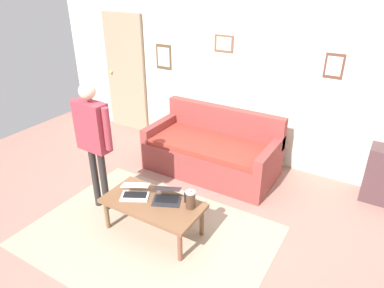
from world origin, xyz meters
TOP-DOWN VIEW (x-y plane):
  - ground_plane at (0.00, 0.00)m, footprint 7.68×7.68m
  - area_rug at (0.09, 0.14)m, footprint 2.62×1.90m
  - back_wall at (0.00, -2.20)m, footprint 7.04×0.11m
  - interior_door at (2.24, -2.11)m, footprint 0.82×0.09m
  - couch at (0.16, -1.49)m, footprint 1.85×0.91m
  - coffee_table at (0.09, 0.04)m, footprint 1.10×0.56m
  - laptop_left at (-0.02, -0.07)m, footprint 0.39×0.38m
  - laptop_center at (0.33, 0.04)m, footprint 0.39×0.38m
  - french_press at (-0.32, -0.09)m, footprint 0.13×0.11m
  - side_shelf at (-2.02, -1.93)m, footprint 0.42×0.32m
  - person_standing at (0.92, -0.00)m, footprint 0.57×0.20m

SIDE VIEW (x-z plane):
  - ground_plane at x=0.00m, z-range 0.00..0.00m
  - area_rug at x=0.09m, z-range 0.00..0.01m
  - couch at x=0.16m, z-range -0.13..0.75m
  - coffee_table at x=0.09m, z-range 0.16..0.56m
  - side_shelf at x=-2.02m, z-range 0.00..0.73m
  - laptop_center at x=0.33m, z-range 0.38..0.51m
  - laptop_left at x=-0.02m, z-range 0.37..0.52m
  - french_press at x=-0.32m, z-range 0.39..0.62m
  - person_standing at x=0.92m, z-range 0.22..1.82m
  - interior_door at x=2.24m, z-range 0.00..2.05m
  - back_wall at x=0.00m, z-range 0.00..2.70m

